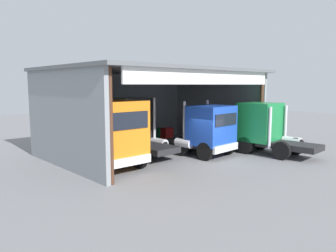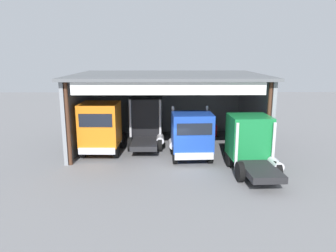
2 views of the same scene
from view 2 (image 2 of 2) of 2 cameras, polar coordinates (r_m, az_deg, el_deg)
The scene contains 8 objects.
ground_plane at distance 20.81m, azimuth 0.10°, elevation -6.95°, with size 80.00×80.00×0.00m, color slate.
workshop_shed at distance 25.15m, azimuth -0.06°, elevation 5.38°, with size 13.72×9.63×5.56m.
truck_orange_center_left_bay at distance 22.99m, azimuth -11.81°, elevation -0.20°, with size 2.75×5.24×3.72m.
truck_black_center_bay at distance 24.97m, azimuth -3.88°, elevation 0.90°, with size 2.65×5.25×3.72m.
truck_blue_right_bay at distance 21.37m, azimuth 4.13°, elevation -1.63°, with size 2.88×4.31×3.51m.
truck_green_left_bay at distance 20.01m, azimuth 14.46°, elevation -2.93°, with size 2.70×5.26×3.35m.
oil_drum at distance 28.55m, azimuth 7.02°, elevation -0.62°, with size 0.58×0.58×0.94m, color #197233.
tool_cart at distance 28.00m, azimuth 7.69°, elevation -0.83°, with size 0.90×0.60×1.00m, color red.
Camera 2 is at (-0.25, -19.59, 7.00)m, focal length 34.36 mm.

